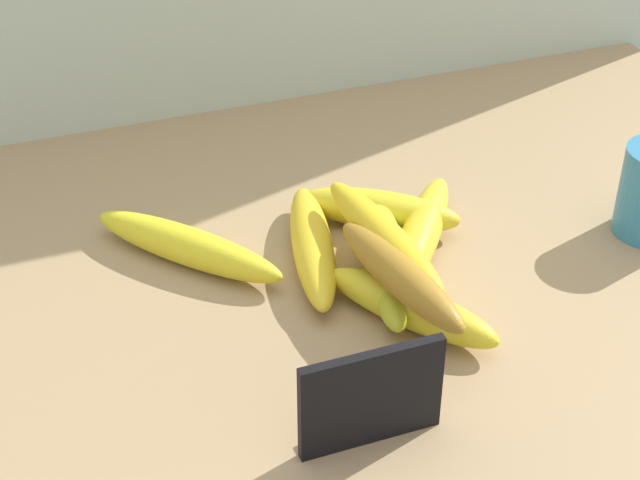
{
  "coord_description": "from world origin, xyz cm",
  "views": [
    {
      "loc": [
        -28.02,
        -65.32,
        56.8
      ],
      "look_at": [
        -3.21,
        1.4,
        8.0
      ],
      "focal_mm": 55.77,
      "sensor_mm": 36.0,
      "label": 1
    }
  ],
  "objects_px": {
    "banana_0": "(411,307)",
    "banana_5": "(187,246)",
    "banana_2": "(378,210)",
    "banana_6": "(383,236)",
    "banana_4": "(386,260)",
    "banana_3": "(420,236)",
    "banana_7": "(400,275)",
    "chalkboard_sign": "(371,401)",
    "banana_1": "(312,245)"
  },
  "relations": [
    {
      "from": "chalkboard_sign",
      "to": "banana_5",
      "type": "xyz_separation_m",
      "value": [
        -0.07,
        0.27,
        -0.02
      ]
    },
    {
      "from": "banana_1",
      "to": "banana_3",
      "type": "height_order",
      "value": "banana_1"
    },
    {
      "from": "chalkboard_sign",
      "to": "banana_3",
      "type": "relative_size",
      "value": 0.53
    },
    {
      "from": "banana_0",
      "to": "banana_1",
      "type": "height_order",
      "value": "same"
    },
    {
      "from": "banana_6",
      "to": "banana_7",
      "type": "relative_size",
      "value": 1.13
    },
    {
      "from": "banana_2",
      "to": "banana_7",
      "type": "distance_m",
      "value": 0.16
    },
    {
      "from": "banana_0",
      "to": "banana_6",
      "type": "bearing_deg",
      "value": 92.74
    },
    {
      "from": "banana_2",
      "to": "banana_6",
      "type": "xyz_separation_m",
      "value": [
        -0.04,
        -0.09,
        0.04
      ]
    },
    {
      "from": "banana_4",
      "to": "banana_5",
      "type": "distance_m",
      "value": 0.18
    },
    {
      "from": "chalkboard_sign",
      "to": "banana_4",
      "type": "xyz_separation_m",
      "value": [
        0.09,
        0.18,
        -0.02
      ]
    },
    {
      "from": "chalkboard_sign",
      "to": "banana_3",
      "type": "bearing_deg",
      "value": 56.36
    },
    {
      "from": "chalkboard_sign",
      "to": "banana_6",
      "type": "distance_m",
      "value": 0.19
    },
    {
      "from": "chalkboard_sign",
      "to": "banana_6",
      "type": "relative_size",
      "value": 0.57
    },
    {
      "from": "banana_2",
      "to": "banana_7",
      "type": "bearing_deg",
      "value": -106.73
    },
    {
      "from": "banana_0",
      "to": "banana_7",
      "type": "relative_size",
      "value": 0.97
    },
    {
      "from": "banana_4",
      "to": "banana_5",
      "type": "relative_size",
      "value": 0.98
    },
    {
      "from": "banana_3",
      "to": "banana_6",
      "type": "xyz_separation_m",
      "value": [
        -0.06,
        -0.04,
        0.04
      ]
    },
    {
      "from": "banana_6",
      "to": "banana_4",
      "type": "bearing_deg",
      "value": 53.99
    },
    {
      "from": "banana_3",
      "to": "banana_7",
      "type": "xyz_separation_m",
      "value": [
        -0.06,
        -0.09,
        0.04
      ]
    },
    {
      "from": "banana_0",
      "to": "banana_5",
      "type": "height_order",
      "value": "same"
    },
    {
      "from": "banana_1",
      "to": "banana_2",
      "type": "bearing_deg",
      "value": 22.89
    },
    {
      "from": "banana_7",
      "to": "banana_3",
      "type": "bearing_deg",
      "value": 55.35
    },
    {
      "from": "chalkboard_sign",
      "to": "banana_7",
      "type": "distance_m",
      "value": 0.14
    },
    {
      "from": "banana_5",
      "to": "banana_7",
      "type": "height_order",
      "value": "banana_7"
    },
    {
      "from": "banana_2",
      "to": "banana_3",
      "type": "distance_m",
      "value": 0.06
    },
    {
      "from": "banana_2",
      "to": "banana_3",
      "type": "relative_size",
      "value": 0.77
    },
    {
      "from": "banana_2",
      "to": "banana_3",
      "type": "xyz_separation_m",
      "value": [
        0.02,
        -0.05,
        -0.0
      ]
    },
    {
      "from": "banana_2",
      "to": "banana_0",
      "type": "bearing_deg",
      "value": -102.55
    },
    {
      "from": "banana_0",
      "to": "banana_3",
      "type": "xyz_separation_m",
      "value": [
        0.05,
        0.09,
        -0.0
      ]
    },
    {
      "from": "banana_1",
      "to": "banana_2",
      "type": "relative_size",
      "value": 1.21
    },
    {
      "from": "banana_1",
      "to": "banana_7",
      "type": "distance_m",
      "value": 0.12
    },
    {
      "from": "banana_1",
      "to": "banana_4",
      "type": "relative_size",
      "value": 0.97
    },
    {
      "from": "banana_5",
      "to": "banana_0",
      "type": "bearing_deg",
      "value": -44.98
    },
    {
      "from": "chalkboard_sign",
      "to": "banana_3",
      "type": "xyz_separation_m",
      "value": [
        0.14,
        0.21,
        -0.02
      ]
    },
    {
      "from": "banana_0",
      "to": "banana_7",
      "type": "xyz_separation_m",
      "value": [
        -0.01,
        0.0,
        0.03
      ]
    },
    {
      "from": "banana_6",
      "to": "banana_2",
      "type": "bearing_deg",
      "value": 68.86
    },
    {
      "from": "banana_0",
      "to": "banana_5",
      "type": "xyz_separation_m",
      "value": [
        -0.15,
        0.15,
        -0.0
      ]
    },
    {
      "from": "banana_2",
      "to": "banana_5",
      "type": "distance_m",
      "value": 0.19
    },
    {
      "from": "banana_1",
      "to": "banana_7",
      "type": "relative_size",
      "value": 1.14
    },
    {
      "from": "banana_0",
      "to": "banana_3",
      "type": "relative_size",
      "value": 0.79
    },
    {
      "from": "banana_4",
      "to": "banana_6",
      "type": "relative_size",
      "value": 1.04
    },
    {
      "from": "banana_5",
      "to": "banana_6",
      "type": "distance_m",
      "value": 0.18
    },
    {
      "from": "chalkboard_sign",
      "to": "banana_4",
      "type": "relative_size",
      "value": 0.55
    },
    {
      "from": "banana_2",
      "to": "banana_4",
      "type": "height_order",
      "value": "same"
    },
    {
      "from": "banana_3",
      "to": "banana_4",
      "type": "xyz_separation_m",
      "value": [
        -0.05,
        -0.03,
        0.0
      ]
    },
    {
      "from": "banana_1",
      "to": "banana_3",
      "type": "xyz_separation_m",
      "value": [
        0.1,
        -0.02,
        -0.0
      ]
    },
    {
      "from": "banana_3",
      "to": "banana_4",
      "type": "relative_size",
      "value": 1.05
    },
    {
      "from": "banana_3",
      "to": "chalkboard_sign",
      "type": "bearing_deg",
      "value": -123.64
    },
    {
      "from": "banana_6",
      "to": "banana_5",
      "type": "bearing_deg",
      "value": 147.02
    },
    {
      "from": "banana_1",
      "to": "banana_4",
      "type": "bearing_deg",
      "value": -40.62
    }
  ]
}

